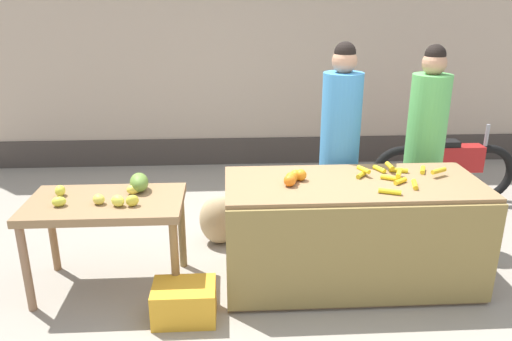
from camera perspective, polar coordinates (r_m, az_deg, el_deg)
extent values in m
plane|color=gray|center=(4.09, 5.37, -12.43)|extent=(24.00, 24.00, 0.00)
cube|color=tan|center=(6.57, 1.77, 14.06)|extent=(8.26, 0.20, 3.09)
cube|color=#3F3833|center=(6.72, 1.73, 2.32)|extent=(8.26, 0.04, 0.36)
cube|color=olive|center=(3.96, 10.81, -6.94)|extent=(1.94, 0.80, 0.84)
cube|color=olive|center=(3.60, 12.37, -9.85)|extent=(1.94, 0.03, 0.78)
cube|color=olive|center=(3.84, -16.97, -3.69)|extent=(1.15, 0.67, 0.06)
cylinder|color=#8B684C|center=(3.91, -24.95, -10.24)|extent=(0.06, 0.06, 0.67)
cylinder|color=olive|center=(3.66, -9.29, -10.64)|extent=(0.06, 0.06, 0.67)
cylinder|color=olive|center=(4.38, -22.38, -6.67)|extent=(0.06, 0.06, 0.67)
cylinder|color=olive|center=(4.16, -8.54, -6.75)|extent=(0.06, 0.06, 0.67)
cylinder|color=yellow|center=(3.61, 15.16, -2.37)|extent=(0.16, 0.09, 0.04)
cylinder|color=yellow|center=(4.13, 18.65, 0.06)|extent=(0.08, 0.14, 0.04)
cylinder|color=yellow|center=(3.83, 16.29, -1.20)|extent=(0.12, 0.10, 0.04)
cylinder|color=gold|center=(3.90, 12.07, -0.45)|extent=(0.11, 0.13, 0.04)
cylinder|color=gold|center=(4.07, 16.07, 0.03)|extent=(0.15, 0.08, 0.04)
cylinder|color=yellow|center=(4.06, 14.02, 0.17)|extent=(0.08, 0.13, 0.04)
cylinder|color=yellow|center=(3.88, 15.27, -0.85)|extent=(0.15, 0.11, 0.04)
cylinder|color=gold|center=(3.79, 17.81, -1.55)|extent=(0.07, 0.15, 0.04)
cylinder|color=yellow|center=(3.91, 16.15, -0.28)|extent=(0.10, 0.16, 0.04)
cylinder|color=gold|center=(4.05, 15.15, 0.50)|extent=(0.04, 0.13, 0.04)
cylinder|color=yellow|center=(3.92, 12.29, 0.10)|extent=(0.09, 0.13, 0.04)
cylinder|color=gold|center=(4.06, 20.29, -0.03)|extent=(0.14, 0.10, 0.04)
sphere|color=orange|center=(3.74, 5.18, -0.51)|extent=(0.09, 0.09, 0.09)
sphere|color=orange|center=(3.74, 4.58, -0.55)|extent=(0.08, 0.08, 0.08)
sphere|color=orange|center=(3.62, 3.90, -1.17)|extent=(0.09, 0.09, 0.09)
sphere|color=orange|center=(3.68, 4.08, -0.86)|extent=(0.09, 0.09, 0.09)
ellipsoid|color=#D5D63E|center=(3.82, -21.74, -3.34)|extent=(0.12, 0.10, 0.07)
ellipsoid|color=gold|center=(3.65, -14.06, -3.38)|extent=(0.11, 0.10, 0.08)
ellipsoid|color=#E9D54B|center=(3.88, -13.91, -2.11)|extent=(0.13, 0.11, 0.07)
ellipsoid|color=#D9C949|center=(3.75, -17.65, -3.17)|extent=(0.12, 0.12, 0.08)
ellipsoid|color=yellow|center=(4.05, -13.41, -1.13)|extent=(0.12, 0.13, 0.07)
ellipsoid|color=#D6D43C|center=(4.00, -21.62, -2.18)|extent=(0.09, 0.10, 0.08)
ellipsoid|color=#E2DF4B|center=(3.68, -15.63, -3.39)|extent=(0.13, 0.12, 0.08)
ellipsoid|color=olive|center=(3.91, -13.31, -1.34)|extent=(0.18, 0.24, 0.14)
cylinder|color=#33333D|center=(4.57, 9.20, -4.10)|extent=(0.29, 0.29, 0.70)
cylinder|color=#3F8CCC|center=(4.32, 9.75, 5.42)|extent=(0.34, 0.34, 0.86)
sphere|color=tan|center=(4.23, 10.16, 12.31)|extent=(0.21, 0.21, 0.21)
sphere|color=black|center=(4.22, 10.22, 13.23)|extent=(0.18, 0.18, 0.18)
cylinder|color=#33333D|center=(4.87, 18.16, -3.43)|extent=(0.29, 0.29, 0.69)
cylinder|color=#59B259|center=(4.64, 19.14, 5.29)|extent=(0.34, 0.34, 0.84)
sphere|color=tan|center=(4.55, 19.85, 11.56)|extent=(0.21, 0.21, 0.21)
sphere|color=black|center=(4.55, 19.95, 12.41)|extent=(0.18, 0.18, 0.18)
torus|color=black|center=(5.97, 24.88, -0.28)|extent=(0.65, 0.09, 0.65)
torus|color=black|center=(5.59, 16.26, -0.49)|extent=(0.65, 0.09, 0.65)
cube|color=#A51919|center=(5.71, 20.93, 1.31)|extent=(0.80, 0.18, 0.28)
cube|color=black|center=(5.63, 20.19, 2.85)|extent=(0.44, 0.16, 0.08)
cylinder|color=gray|center=(5.85, 24.93, 2.93)|extent=(0.04, 0.04, 0.40)
cube|color=gold|center=(3.62, -8.25, -14.75)|extent=(0.44, 0.32, 0.26)
ellipsoid|color=tan|center=(4.55, -4.27, -5.65)|extent=(0.38, 0.32, 0.46)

